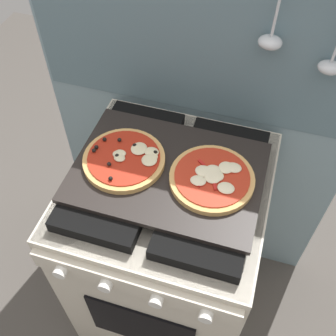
{
  "coord_description": "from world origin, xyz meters",
  "views": [
    {
      "loc": [
        0.21,
        -0.69,
        1.8
      ],
      "look_at": [
        0.0,
        0.0,
        0.93
      ],
      "focal_mm": 42.83,
      "sensor_mm": 36.0,
      "label": 1
    }
  ],
  "objects": [
    {
      "name": "ground_plane",
      "position": [
        0.0,
        0.0,
        0.0
      ],
      "size": [
        4.0,
        4.0,
        0.0
      ],
      "primitive_type": "plane",
      "color": "#4C4742"
    },
    {
      "name": "kitchen_backsplash",
      "position": [
        0.0,
        0.33,
        0.79
      ],
      "size": [
        1.1,
        0.09,
        1.55
      ],
      "color": "#7A939E",
      "rests_on": "ground_plane"
    },
    {
      "name": "baking_tray",
      "position": [
        0.0,
        0.0,
        0.91
      ],
      "size": [
        0.54,
        0.38,
        0.02
      ],
      "primitive_type": "cube",
      "color": "black",
      "rests_on": "stove"
    },
    {
      "name": "pizza_right",
      "position": [
        0.13,
        -0.0,
        0.93
      ],
      "size": [
        0.24,
        0.24,
        0.03
      ],
      "color": "tan",
      "rests_on": "baking_tray"
    },
    {
      "name": "pizza_left",
      "position": [
        -0.13,
        -0.01,
        0.93
      ],
      "size": [
        0.24,
        0.24,
        0.03
      ],
      "color": "tan",
      "rests_on": "baking_tray"
    },
    {
      "name": "stove",
      "position": [
        -0.0,
        -0.0,
        0.45
      ],
      "size": [
        0.6,
        0.64,
        0.9
      ],
      "color": "beige",
      "rests_on": "ground_plane"
    }
  ]
}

